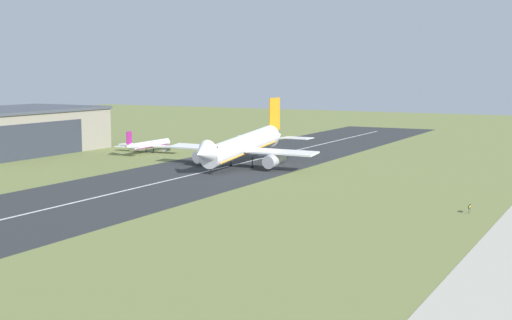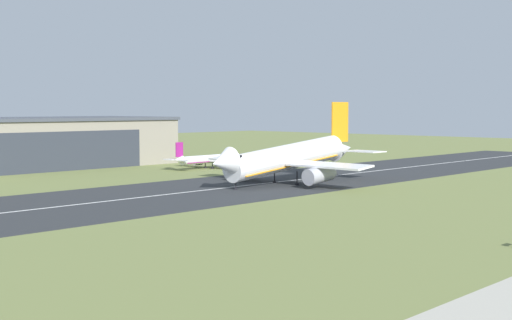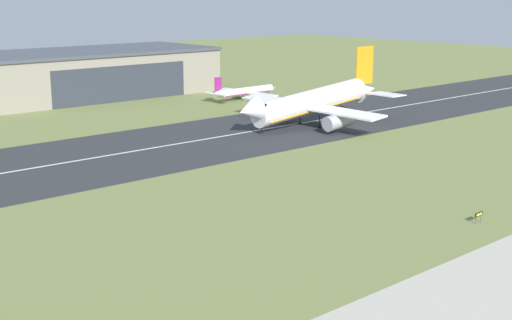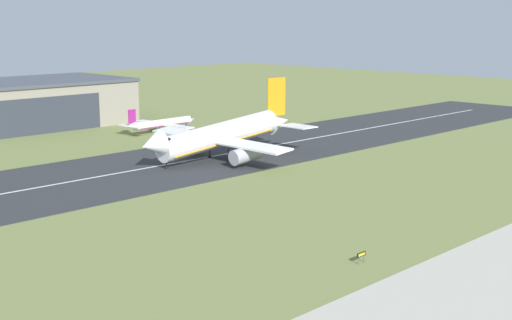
# 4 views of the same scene
# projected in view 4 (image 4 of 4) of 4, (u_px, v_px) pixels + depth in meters

# --- Properties ---
(ground_plane) EXTENTS (637.09, 637.09, 0.00)m
(ground_plane) POSITION_uv_depth(u_px,v_px,m) (192.00, 268.00, 93.94)
(ground_plane) COLOR olive
(hangar_building) EXTENTS (74.20, 35.33, 13.99)m
(hangar_building) POSITION_uv_depth(u_px,v_px,m) (4.00, 105.00, 211.53)
(hangar_building) COLOR gray
(hangar_building) RESTS_ON ground_plane
(airplane_landing) EXTENTS (45.24, 43.95, 18.01)m
(airplane_landing) POSITION_uv_depth(u_px,v_px,m) (221.00, 136.00, 165.41)
(airplane_landing) COLOR white
(airplane_landing) RESTS_ON ground_plane
(airplane_parked_centre) EXTENTS (25.26, 22.68, 7.63)m
(airplane_parked_centre) POSITION_uv_depth(u_px,v_px,m) (162.00, 124.00, 206.09)
(airplane_parked_centre) COLOR white
(airplane_parked_centre) RESTS_ON ground_plane
(runway_sign) EXTENTS (1.77, 0.13, 1.53)m
(runway_sign) POSITION_uv_depth(u_px,v_px,m) (361.00, 255.00, 95.46)
(runway_sign) COLOR #4C4C51
(runway_sign) RESTS_ON ground_plane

